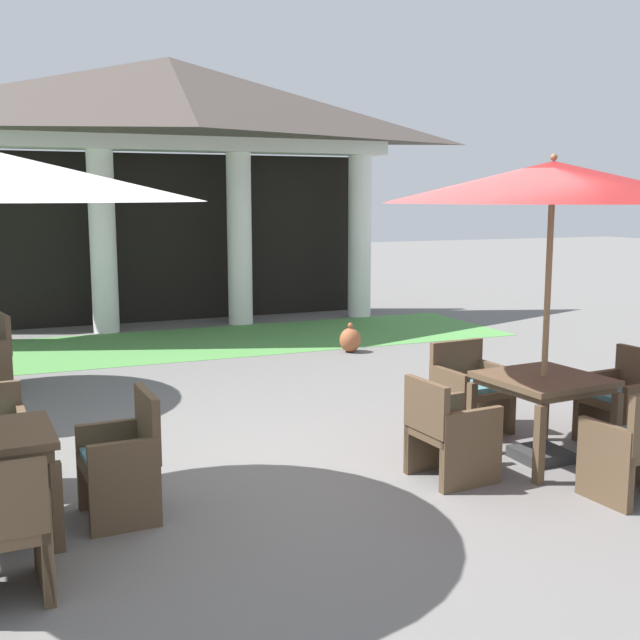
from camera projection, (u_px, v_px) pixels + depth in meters
ground_plane at (374, 466)px, 6.73m from camera, size 60.00×60.00×0.00m
background_pavilion at (169, 123)px, 13.36m from camera, size 8.31×2.83×4.58m
lawn_strip at (198, 342)px, 12.39m from camera, size 10.11×2.74×0.01m
patio_chair_near_foreground_east at (123, 462)px, 5.59m from camera, size 0.52×0.60×0.91m
patio_table_mid_left at (543, 387)px, 6.77m from camera, size 1.00×1.00×0.75m
patio_umbrella_mid_left at (553, 184)px, 6.50m from camera, size 2.82×2.82×2.62m
patio_chair_mid_left_south at (637, 447)px, 5.93m from camera, size 0.66×0.56×0.88m
patio_chair_mid_left_east at (624, 401)px, 7.27m from camera, size 0.63×0.66×0.88m
patio_chair_mid_left_west at (449, 433)px, 6.36m from camera, size 0.62×0.61×0.84m
patio_chair_mid_left_north at (470, 390)px, 7.68m from camera, size 0.67×0.62×0.86m
terracotta_urn at (350, 340)px, 11.62m from camera, size 0.32×0.32×0.44m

